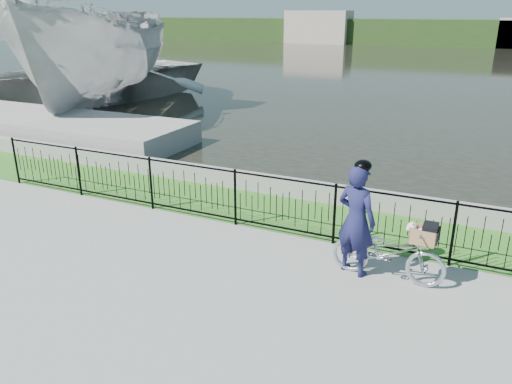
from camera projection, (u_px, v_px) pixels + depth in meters
The scene contains 12 objects.
ground at pixel (245, 271), 8.16m from camera, with size 120.00×120.00×0.00m, color gray.
grass_strip at pixel (300, 215), 10.37m from camera, with size 60.00×2.00×0.01m, color #366F22.
water at pixel (445, 69), 36.24m from camera, with size 120.00×120.00×0.00m, color black.
quay_wall at pixel (316, 191), 11.15m from camera, with size 60.00×0.30×0.40m, color gray.
fence at pixel (283, 205), 9.32m from camera, with size 14.00×0.06×1.15m, color black, non-canonical shape.
far_treeline at pixel (470, 33), 58.71m from camera, with size 120.00×6.00×3.00m, color #253D17.
far_building_left at pixel (319, 27), 63.99m from camera, with size 8.00×4.00×4.00m, color #A99788.
dock at pixel (50, 126), 16.69m from camera, with size 10.00×3.00×0.70m, color gray.
bicycle_rig at pixel (389, 251), 7.77m from camera, with size 1.76×0.61×1.05m.
cyclist at pixel (356, 219), 7.81m from camera, with size 0.77×0.63×1.89m.
boat_near at pixel (98, 56), 19.78m from camera, with size 7.91×12.27×6.23m.
boat_far at pixel (90, 75), 23.37m from camera, with size 11.01×12.96×2.28m.
Camera 1 is at (3.21, -6.47, 4.01)m, focal length 35.00 mm.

